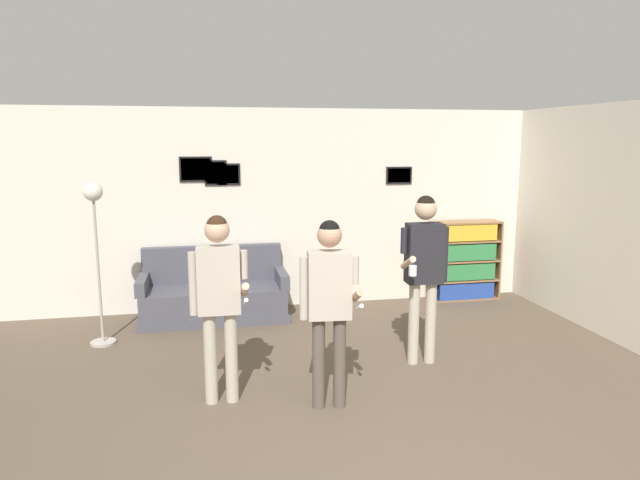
% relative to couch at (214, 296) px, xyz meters
% --- Properties ---
extents(wall_back, '(8.64, 0.08, 2.70)m').
position_rel_couch_xyz_m(wall_back, '(1.33, 0.41, 1.06)').
color(wall_back, silver).
rests_on(wall_back, ground_plane).
extents(wall_right, '(0.06, 7.07, 2.70)m').
position_rel_couch_xyz_m(wall_right, '(4.49, -1.95, 1.06)').
color(wall_right, silver).
rests_on(wall_right, ground_plane).
extents(couch, '(1.87, 0.80, 0.90)m').
position_rel_couch_xyz_m(couch, '(0.00, 0.00, 0.00)').
color(couch, '#4C4C56').
rests_on(couch, ground_plane).
extents(bookshelf, '(1.02, 0.30, 1.14)m').
position_rel_couch_xyz_m(bookshelf, '(3.56, 0.20, 0.27)').
color(bookshelf, olive).
rests_on(bookshelf, ground_plane).
extents(floor_lamp, '(0.28, 0.28, 1.83)m').
position_rel_couch_xyz_m(floor_lamp, '(-1.26, -0.73, 1.03)').
color(floor_lamp, '#ADA89E').
rests_on(floor_lamp, ground_plane).
extents(person_player_foreground_left, '(0.50, 0.45, 1.66)m').
position_rel_couch_xyz_m(person_player_foreground_left, '(0.02, -2.47, 0.72)').
color(person_player_foreground_left, '#B7AD99').
rests_on(person_player_foreground_left, ground_plane).
extents(person_player_foreground_center, '(0.50, 0.47, 1.63)m').
position_rel_couch_xyz_m(person_player_foreground_center, '(0.92, -2.75, 0.70)').
color(person_player_foreground_center, brown).
rests_on(person_player_foreground_center, ground_plane).
extents(person_watcher_holding_cup, '(0.51, 0.43, 1.74)m').
position_rel_couch_xyz_m(person_watcher_holding_cup, '(2.07, -1.97, 0.78)').
color(person_watcher_holding_cup, '#B7AD99').
rests_on(person_watcher_holding_cup, ground_plane).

